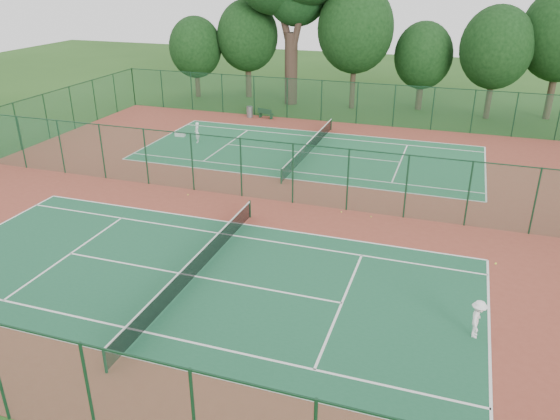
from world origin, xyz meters
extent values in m
plane|color=#244D18|center=(0.00, 0.00, 0.00)|extent=(120.00, 120.00, 0.00)
cube|color=brown|center=(0.00, 0.00, 0.01)|extent=(40.00, 36.00, 0.01)
cube|color=#1B5637|center=(0.00, -9.00, 0.01)|extent=(23.77, 10.97, 0.01)
cube|color=#1F633C|center=(0.00, 9.00, 0.01)|extent=(23.77, 10.97, 0.01)
cube|color=#17472A|center=(0.00, 18.00, 1.75)|extent=(40.00, 0.02, 3.50)
cube|color=#133620|center=(0.00, 18.00, 3.46)|extent=(40.00, 0.05, 0.05)
cube|color=#1B5338|center=(0.00, -18.00, 1.75)|extent=(40.00, 0.02, 3.50)
cube|color=#143821|center=(0.00, -18.00, 3.46)|extent=(40.00, 0.05, 0.05)
cube|color=#1A5034|center=(0.00, 0.00, 1.75)|extent=(40.00, 0.02, 3.50)
cube|color=#153B24|center=(0.00, 0.00, 3.46)|extent=(40.00, 0.05, 0.05)
cylinder|color=#143821|center=(0.00, -15.40, 0.49)|extent=(0.10, 0.10, 0.97)
cylinder|color=#143821|center=(0.00, -2.60, 0.49)|extent=(0.10, 0.10, 0.97)
cube|color=black|center=(0.00, -9.00, 0.48)|extent=(0.02, 12.80, 0.85)
cube|color=silver|center=(0.00, -9.00, 0.92)|extent=(0.04, 12.80, 0.06)
cylinder|color=#163D22|center=(0.00, 2.60, 0.49)|extent=(0.10, 0.10, 0.97)
cylinder|color=#163D22|center=(0.00, 15.40, 0.49)|extent=(0.10, 0.10, 0.97)
cube|color=black|center=(0.00, 9.00, 0.48)|extent=(0.02, 12.80, 0.85)
cube|color=white|center=(0.00, 9.00, 0.92)|extent=(0.04, 12.80, 0.06)
imported|color=white|center=(11.38, -9.54, 0.75)|extent=(0.64, 1.00, 1.47)
imported|color=silver|center=(-8.74, 8.75, 0.79)|extent=(0.56, 0.66, 1.54)
cylinder|color=slate|center=(-7.82, 17.17, 0.49)|extent=(0.66, 0.66, 0.97)
cube|color=#11321C|center=(-6.89, 17.42, 0.22)|extent=(0.16, 0.39, 0.43)
cube|color=#11321C|center=(-5.78, 17.15, 0.22)|extent=(0.16, 0.39, 0.43)
cube|color=#11321C|center=(-6.34, 17.28, 0.46)|extent=(1.48, 0.72, 0.05)
cube|color=#11321C|center=(-6.38, 17.10, 0.68)|extent=(1.40, 0.38, 0.43)
cube|color=silver|center=(-10.77, 9.78, 0.16)|extent=(0.82, 0.34, 0.30)
sphere|color=#D2F238|center=(4.44, -0.45, 0.04)|extent=(0.06, 0.06, 0.06)
sphere|color=#C3E535|center=(6.07, -0.55, 0.04)|extent=(0.06, 0.06, 0.06)
sphere|color=yellow|center=(-4.56, -0.90, 0.04)|extent=(0.07, 0.07, 0.07)
cylinder|color=#34241C|center=(-5.99, 23.43, 3.31)|extent=(1.21, 1.21, 6.62)
cylinder|color=#34241C|center=(-6.98, 23.76, 8.28)|extent=(2.24, 0.66, 6.59)
cylinder|color=#34241C|center=(-4.99, 23.21, 8.61)|extent=(2.10, 0.62, 7.15)
camera|label=1|loc=(9.87, -26.96, 12.10)|focal=35.00mm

